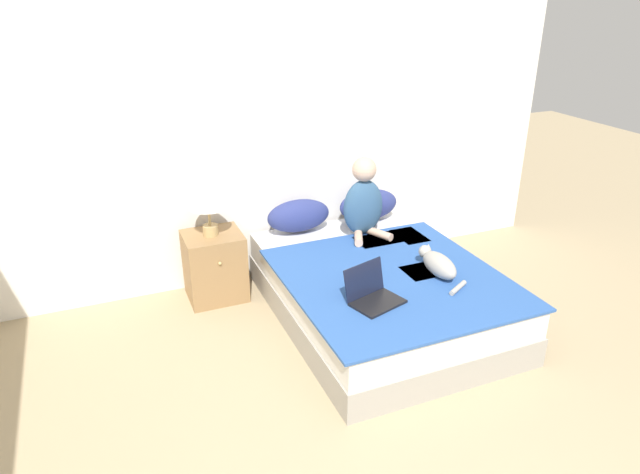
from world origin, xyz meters
TOP-DOWN VIEW (x-y plane):
  - wall_back at (0.00, 3.29)m, footprint 6.07×0.05m
  - bed at (0.74, 2.17)m, footprint 1.59×2.10m
  - pillow_near at (0.39, 3.07)m, footprint 0.57×0.26m
  - pillow_far at (1.08, 3.07)m, footprint 0.57×0.26m
  - person_sitting at (0.88, 2.78)m, footprint 0.37×0.36m
  - cat_tabby at (1.07, 1.88)m, footprint 0.20×0.58m
  - laptop_open at (0.42, 1.71)m, footprint 0.42×0.38m
  - nightstand at (-0.40, 3.01)m, footprint 0.48×0.45m
  - table_lamp at (-0.41, 3.00)m, footprint 0.32×0.32m

SIDE VIEW (x-z plane):
  - bed at x=0.74m, z-range 0.00..0.46m
  - nightstand at x=-0.40m, z-range 0.00..0.59m
  - laptop_open at x=0.42m, z-range 0.40..0.65m
  - cat_tabby at x=1.07m, z-range 0.47..0.63m
  - pillow_near at x=0.39m, z-range 0.47..0.75m
  - pillow_far at x=1.08m, z-range 0.47..0.75m
  - person_sitting at x=0.88m, z-range 0.42..1.12m
  - table_lamp at x=-0.41m, z-range 0.69..1.10m
  - wall_back at x=0.00m, z-range 0.00..2.55m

